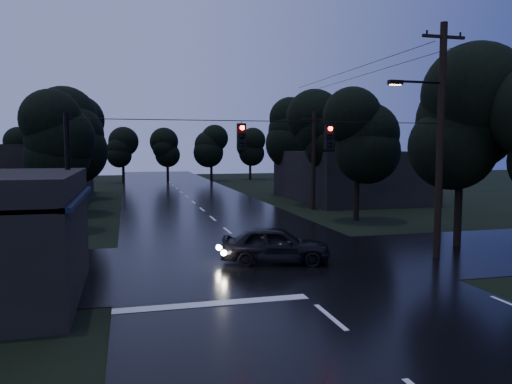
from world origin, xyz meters
name	(u,v)px	position (x,y,z in m)	size (l,w,h in m)	color
main_road	(202,210)	(0.00, 30.00, 0.00)	(12.00, 120.00, 0.02)	black
cross_street	(264,262)	(0.00, 12.00, 0.00)	(60.00, 9.00, 0.02)	black
building_far_right	(348,175)	(14.00, 34.00, 2.20)	(10.00, 14.00, 4.40)	black
building_far_left	(28,173)	(-14.00, 40.00, 2.50)	(10.00, 16.00, 5.00)	black
utility_pole_main	(438,136)	(7.41, 11.00, 5.26)	(3.50, 0.30, 10.00)	black
utility_pole_far	(314,159)	(8.30, 28.00, 3.88)	(2.00, 0.30, 7.50)	black
anchor_pole_left	(69,198)	(-7.50, 11.00, 3.00)	(0.18, 0.18, 6.00)	black
span_signals	(285,136)	(0.56, 10.99, 5.24)	(15.00, 0.37, 1.12)	black
tree_corner_near	(461,122)	(10.00, 13.00, 5.99)	(4.48, 4.48, 9.44)	black
tree_left_a	(61,139)	(-9.00, 22.00, 5.24)	(3.92, 3.92, 8.26)	black
tree_left_b	(66,135)	(-9.60, 30.00, 5.62)	(4.20, 4.20, 8.85)	black
tree_left_c	(72,133)	(-10.20, 40.00, 5.99)	(4.48, 4.48, 9.44)	black
tree_right_a	(358,134)	(9.00, 22.00, 5.62)	(4.20, 4.20, 8.85)	black
tree_right_b	(320,132)	(9.60, 30.00, 5.99)	(4.48, 4.48, 9.44)	black
tree_right_c	(288,131)	(10.20, 40.00, 6.37)	(4.76, 4.76, 10.03)	black
car	(275,245)	(0.42, 11.80, 0.77)	(1.81, 4.50, 1.53)	black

